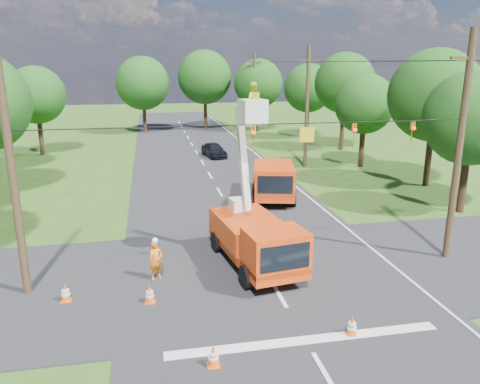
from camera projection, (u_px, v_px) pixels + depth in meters
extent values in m
plane|color=#265319|center=(210.00, 176.00, 36.90)|extent=(140.00, 140.00, 0.00)
cube|color=black|center=(210.00, 176.00, 36.90)|extent=(12.00, 100.00, 0.06)
cube|color=black|center=(266.00, 273.00, 19.87)|extent=(56.00, 10.00, 0.07)
cube|color=silver|center=(306.00, 341.00, 14.95)|extent=(9.00, 0.45, 0.02)
cube|color=silver|center=(278.00, 173.00, 37.94)|extent=(0.12, 90.00, 0.02)
cube|color=#DD3F0F|center=(254.00, 249.00, 20.46)|extent=(3.23, 6.58, 0.47)
cube|color=#DD3F0F|center=(275.00, 250.00, 18.19)|extent=(2.55, 2.11, 1.58)
cube|color=black|center=(285.00, 257.00, 17.36)|extent=(1.98, 0.36, 1.00)
cube|color=#DD3F0F|center=(247.00, 228.00, 21.05)|extent=(3.02, 4.21, 1.05)
cylinder|color=black|center=(246.00, 277.00, 18.36)|extent=(0.48, 1.01, 0.97)
cylinder|color=black|center=(297.00, 269.00, 19.08)|extent=(0.48, 1.01, 0.97)
cylinder|color=black|center=(217.00, 242.00, 21.99)|extent=(0.48, 1.01, 0.97)
cylinder|color=black|center=(260.00, 236.00, 22.70)|extent=(0.48, 1.01, 0.97)
cube|color=silver|center=(239.00, 204.00, 21.89)|extent=(0.90, 0.90, 0.58)
cube|color=silver|center=(243.00, 158.00, 20.74)|extent=(0.50, 1.43, 4.56)
cube|color=silver|center=(253.00, 112.00, 19.17)|extent=(1.14, 1.14, 1.00)
imported|color=#C6E526|center=(253.00, 101.00, 19.06)|extent=(0.82, 0.67, 1.57)
cube|color=#DD3F0F|center=(274.00, 185.00, 30.89)|extent=(3.91, 6.97, 0.49)
cube|color=#DD3F0F|center=(275.00, 182.00, 28.39)|extent=(2.79, 2.39, 1.65)
cube|color=black|center=(275.00, 185.00, 27.47)|extent=(2.04, 0.56, 1.04)
cube|color=#DD3F0F|center=(273.00, 172.00, 31.55)|extent=(3.47, 4.56, 1.10)
cylinder|color=black|center=(256.00, 198.00, 29.01)|extent=(0.58, 1.06, 1.01)
cylinder|color=black|center=(293.00, 199.00, 28.90)|extent=(0.58, 1.06, 1.01)
cylinder|color=black|center=(256.00, 182.00, 33.02)|extent=(0.58, 1.06, 1.01)
cylinder|color=black|center=(289.00, 182.00, 32.92)|extent=(0.58, 1.06, 1.01)
imported|color=orange|center=(156.00, 260.00, 19.06)|extent=(0.73, 0.64, 1.67)
imported|color=black|center=(214.00, 150.00, 44.20)|extent=(2.33, 4.23, 1.36)
cone|color=#F6510C|center=(213.00, 355.00, 13.63)|extent=(0.36, 0.36, 0.70)
cube|color=#F6510C|center=(213.00, 365.00, 13.72)|extent=(0.38, 0.38, 0.04)
cylinder|color=white|center=(213.00, 353.00, 13.61)|extent=(0.26, 0.26, 0.09)
cylinder|color=white|center=(213.00, 358.00, 13.65)|extent=(0.31, 0.31, 0.09)
cone|color=#F6510C|center=(352.00, 325.00, 15.17)|extent=(0.36, 0.36, 0.70)
cube|color=#F6510C|center=(351.00, 335.00, 15.26)|extent=(0.38, 0.38, 0.04)
cylinder|color=white|center=(352.00, 324.00, 15.16)|extent=(0.26, 0.26, 0.09)
cylinder|color=white|center=(352.00, 328.00, 15.20)|extent=(0.31, 0.31, 0.09)
cone|color=#F6510C|center=(249.00, 219.00, 25.44)|extent=(0.36, 0.36, 0.70)
cube|color=#F6510C|center=(249.00, 225.00, 25.53)|extent=(0.38, 0.38, 0.04)
cylinder|color=white|center=(249.00, 218.00, 25.42)|extent=(0.26, 0.26, 0.09)
cylinder|color=white|center=(249.00, 221.00, 25.46)|extent=(0.31, 0.31, 0.09)
cone|color=#F6510C|center=(255.00, 199.00, 29.33)|extent=(0.36, 0.36, 0.70)
cube|color=#F6510C|center=(255.00, 204.00, 29.43)|extent=(0.38, 0.38, 0.04)
cylinder|color=white|center=(255.00, 198.00, 29.32)|extent=(0.26, 0.26, 0.09)
cylinder|color=white|center=(255.00, 200.00, 29.36)|extent=(0.31, 0.31, 0.09)
cone|color=#F6510C|center=(150.00, 294.00, 17.27)|extent=(0.36, 0.36, 0.70)
cube|color=#F6510C|center=(150.00, 302.00, 17.36)|extent=(0.38, 0.38, 0.04)
cylinder|color=white|center=(150.00, 292.00, 17.25)|extent=(0.26, 0.26, 0.09)
cylinder|color=white|center=(150.00, 296.00, 17.29)|extent=(0.31, 0.31, 0.09)
cone|color=#F6510C|center=(66.00, 292.00, 17.36)|extent=(0.36, 0.36, 0.70)
cube|color=#F6510C|center=(66.00, 301.00, 17.45)|extent=(0.38, 0.38, 0.04)
cylinder|color=white|center=(65.00, 291.00, 17.34)|extent=(0.26, 0.26, 0.09)
cylinder|color=white|center=(66.00, 294.00, 17.38)|extent=(0.31, 0.31, 0.09)
cone|color=#F6510C|center=(275.00, 181.00, 33.80)|extent=(0.36, 0.36, 0.70)
cube|color=#F6510C|center=(275.00, 185.00, 33.89)|extent=(0.38, 0.38, 0.04)
cylinder|color=white|center=(275.00, 180.00, 33.79)|extent=(0.26, 0.26, 0.09)
cylinder|color=white|center=(275.00, 182.00, 33.83)|extent=(0.31, 0.31, 0.09)
cylinder|color=#4C3823|center=(459.00, 150.00, 20.12)|extent=(0.30, 0.30, 10.00)
cube|color=#4C3823|center=(471.00, 58.00, 19.11)|extent=(1.80, 0.12, 0.12)
cylinder|color=#4C3823|center=(307.00, 108.00, 39.04)|extent=(0.30, 0.30, 10.00)
cube|color=#4C3823|center=(309.00, 61.00, 38.02)|extent=(1.80, 0.12, 0.12)
cylinder|color=#4C3823|center=(254.00, 93.00, 57.95)|extent=(0.30, 0.30, 10.00)
cube|color=#4C3823|center=(254.00, 61.00, 56.94)|extent=(1.80, 0.12, 0.12)
cylinder|color=#4C3823|center=(13.00, 180.00, 16.91)|extent=(0.30, 0.30, 9.00)
cylinder|color=black|center=(256.00, 125.00, 18.10)|extent=(18.00, 0.04, 0.04)
cube|color=gold|center=(307.00, 135.00, 18.61)|extent=(0.60, 0.05, 0.60)
imported|color=gold|center=(253.00, 139.00, 18.23)|extent=(0.16, 0.20, 1.00)
sphere|color=#FF0C0C|center=(254.00, 133.00, 18.05)|extent=(0.14, 0.14, 0.14)
imported|color=gold|center=(354.00, 136.00, 19.01)|extent=(0.16, 0.20, 1.00)
sphere|color=#FF0C0C|center=(355.00, 130.00, 18.83)|extent=(0.14, 0.14, 0.14)
imported|color=gold|center=(412.00, 134.00, 19.49)|extent=(0.16, 0.20, 1.00)
sphere|color=#FF0C0C|center=(414.00, 128.00, 19.31)|extent=(0.14, 0.14, 0.14)
cylinder|color=#382616|center=(41.00, 134.00, 44.96)|extent=(0.44, 0.44, 4.05)
sphere|color=#193E10|center=(36.00, 95.00, 43.98)|extent=(5.40, 5.40, 5.40)
cylinder|color=#382616|center=(464.00, 179.00, 27.53)|extent=(0.44, 0.44, 3.96)
sphere|color=#193E10|center=(472.00, 118.00, 26.57)|extent=(5.40, 5.40, 5.40)
cylinder|color=#382616|center=(429.00, 155.00, 33.40)|extent=(0.44, 0.44, 4.58)
sphere|color=#193E10|center=(435.00, 95.00, 32.29)|extent=(6.40, 6.40, 6.40)
cylinder|color=#382616|center=(362.00, 145.00, 39.79)|extent=(0.44, 0.44, 3.78)
sphere|color=#193E10|center=(365.00, 104.00, 38.87)|extent=(5.00, 5.00, 5.00)
cylinder|color=#382616|center=(342.00, 126.00, 47.53)|extent=(0.44, 0.44, 4.75)
sphere|color=#193E10|center=(345.00, 83.00, 46.38)|extent=(6.00, 6.00, 6.00)
cylinder|color=#382616|center=(307.00, 121.00, 54.99)|extent=(0.44, 0.44, 4.14)
sphere|color=#193E10|center=(308.00, 88.00, 53.99)|extent=(5.60, 5.60, 5.60)
cylinder|color=#382616|center=(144.00, 116.00, 59.03)|extent=(0.44, 0.44, 4.40)
sphere|color=#193E10|center=(143.00, 83.00, 57.96)|extent=(6.60, 6.60, 6.60)
cylinder|color=#382616|center=(205.00, 111.00, 62.35)|extent=(0.44, 0.44, 4.84)
sphere|color=#193E10|center=(205.00, 77.00, 61.18)|extent=(7.00, 7.00, 7.00)
cylinder|color=#382616|center=(258.00, 114.00, 60.79)|extent=(0.44, 0.44, 4.31)
sphere|color=#193E10|center=(258.00, 84.00, 59.74)|extent=(6.20, 6.20, 6.20)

